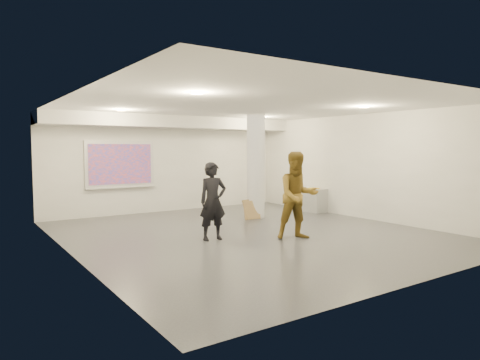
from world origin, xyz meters
TOP-DOWN VIEW (x-y plane):
  - floor at (0.00, 0.00)m, footprint 8.00×9.00m
  - ceiling at (0.00, 0.00)m, footprint 8.00×9.00m
  - wall_back at (0.00, 4.50)m, footprint 8.00×0.01m
  - wall_front at (0.00, -4.50)m, footprint 8.00×0.01m
  - wall_left at (-4.00, 0.00)m, footprint 0.01×9.00m
  - wall_right at (4.00, 0.00)m, footprint 0.01×9.00m
  - soffit_band at (0.00, 3.95)m, footprint 8.00×1.10m
  - downlight_nw at (-2.20, 2.50)m, footprint 0.22×0.22m
  - downlight_ne at (2.20, 2.50)m, footprint 0.22×0.22m
  - downlight_sw at (-2.20, -1.50)m, footprint 0.22×0.22m
  - downlight_se at (2.20, -1.50)m, footprint 0.22×0.22m
  - column at (1.50, 1.80)m, footprint 0.52×0.52m
  - projection_screen at (-1.60, 4.45)m, footprint 2.10×0.13m
  - credenza at (3.72, 1.96)m, footprint 0.60×1.30m
  - papers_stack at (3.76, 2.01)m, footprint 0.28×0.34m
  - postit_pad at (3.68, 1.66)m, footprint 0.24×0.31m
  - cardboard_back at (1.24, 1.63)m, footprint 0.51×0.24m
  - cardboard_front at (1.27, 1.72)m, footprint 0.56×0.35m
  - woman at (-1.08, -0.13)m, footprint 0.67×0.47m
  - man at (0.54, -1.10)m, footprint 1.15×1.03m

SIDE VIEW (x-z plane):
  - floor at x=0.00m, z-range -0.01..0.01m
  - cardboard_back at x=1.24m, z-range 0.00..0.53m
  - cardboard_front at x=1.27m, z-range 0.00..0.56m
  - credenza at x=3.72m, z-range 0.00..0.74m
  - papers_stack at x=3.76m, z-range 0.74..0.76m
  - postit_pad at x=3.68m, z-range 0.74..0.77m
  - woman at x=-1.08m, z-range 0.00..1.72m
  - man at x=0.54m, z-range 0.00..1.95m
  - wall_back at x=0.00m, z-range 0.00..3.00m
  - wall_front at x=0.00m, z-range 0.00..3.00m
  - wall_left at x=-4.00m, z-range 0.00..3.00m
  - wall_right at x=4.00m, z-range 0.00..3.00m
  - column at x=1.50m, z-range 0.00..3.00m
  - projection_screen at x=-1.60m, z-range 0.82..2.24m
  - soffit_band at x=0.00m, z-range 2.64..3.00m
  - downlight_nw at x=-2.20m, z-range 2.97..2.99m
  - downlight_ne at x=2.20m, z-range 2.97..2.99m
  - downlight_sw at x=-2.20m, z-range 2.97..2.99m
  - downlight_se at x=2.20m, z-range 2.97..2.99m
  - ceiling at x=0.00m, z-range 3.00..3.00m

